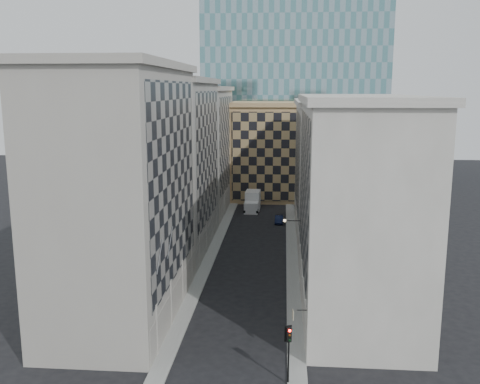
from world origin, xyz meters
The scene contains 16 objects.
ground centered at (0.00, 0.00, 0.00)m, with size 260.00×260.00×0.00m, color black.
sidewalk_west centered at (-5.25, 30.00, 0.07)m, with size 1.50×100.00×0.15m, color gray.
sidewalk_east centered at (5.25, 30.00, 0.07)m, with size 1.50×100.00×0.15m, color gray.
bldg_left_a centered at (-10.88, 11.00, 11.82)m, with size 10.80×22.80×23.70m.
bldg_left_b centered at (-10.88, 33.00, 11.32)m, with size 10.80×22.80×22.70m.
bldg_left_c centered at (-10.88, 55.00, 10.83)m, with size 10.80×22.80×21.70m.
bldg_right_a centered at (10.88, 15.00, 10.32)m, with size 10.80×26.80×20.70m.
bldg_right_b centered at (10.89, 42.00, 9.85)m, with size 10.80×28.80×19.70m.
tan_block centered at (2.00, 67.90, 9.44)m, with size 16.80×14.80×18.80m.
church_tower centered at (0.00, 82.00, 26.95)m, with size 7.20×7.20×51.50m.
flagpoles_left centered at (-5.90, 6.00, 8.00)m, with size 0.10×6.33×2.33m.
bracket_lamp centered at (4.38, 24.00, 6.20)m, with size 1.98×0.36×0.36m.
traffic_light centered at (4.55, -0.69, 3.28)m, with size 0.53×0.53×4.37m.
box_truck centered at (-1.45, 55.98, 1.48)m, with size 2.70×6.26×3.39m.
dark_car centered at (3.38, 47.30, 0.61)m, with size 1.29×3.69×1.22m, color #0D1533.
shop_sign centered at (4.96, 3.00, 3.84)m, with size 1.16×0.70×0.78m.
Camera 1 is at (3.98, -36.70, 21.31)m, focal length 40.00 mm.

